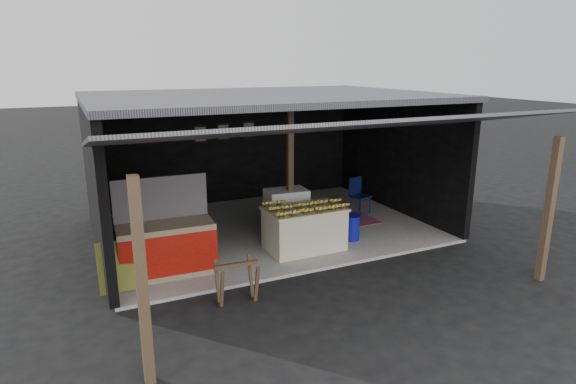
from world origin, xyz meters
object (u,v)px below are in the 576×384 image
water_barrel (351,228)px  neighbor_stall (166,246)px  banana_table (304,228)px  white_crate (286,211)px  plastic_chair (358,192)px  sawhorse (237,278)px

water_barrel → neighbor_stall: bearing=-179.0°
banana_table → white_crate: bearing=85.2°
water_barrel → plastic_chair: 1.95m
neighbor_stall → white_crate: bearing=22.1°
white_crate → plastic_chair: bearing=18.6°
white_crate → plastic_chair: white_crate is taller
banana_table → white_crate: (0.08, 1.01, 0.06)m
plastic_chair → sawhorse: bearing=-158.0°
sawhorse → water_barrel: bearing=30.5°
white_crate → banana_table: bearing=-90.9°
white_crate → water_barrel: 1.44m
sawhorse → white_crate: bearing=55.3°
white_crate → neighbor_stall: bearing=-156.4°
banana_table → white_crate: size_ratio=1.60×
banana_table → sawhorse: banana_table is taller
banana_table → neighbor_stall: neighbor_stall is taller
plastic_chair → neighbor_stall: bearing=-176.1°
white_crate → plastic_chair: size_ratio=1.10×
neighbor_stall → plastic_chair: neighbor_stall is taller
water_barrel → plastic_chair: bearing=53.5°
white_crate → sawhorse: size_ratio=1.39×
sawhorse → water_barrel: sawhorse is taller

